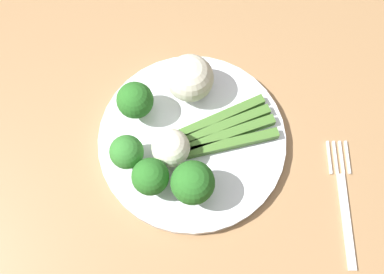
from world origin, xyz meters
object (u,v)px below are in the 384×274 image
at_px(broccoli_outer_edge, 135,101).
at_px(fork, 344,200).
at_px(plate, 192,140).
at_px(broccoli_right, 193,183).
at_px(asparagus_bundle, 225,131).
at_px(cauliflower_left, 171,148).
at_px(broccoli_back, 127,152).
at_px(cauliflower_edge, 190,78).
at_px(broccoli_near_center, 150,177).
at_px(dining_table, 148,175).

bearing_deg(broccoli_outer_edge, fork, -13.93).
bearing_deg(plate, broccoli_right, -79.29).
bearing_deg(broccoli_right, fork, 7.13).
relative_size(broccoli_right, fork, 0.39).
bearing_deg(broccoli_right, asparagus_bundle, 71.78).
distance_m(broccoli_right, cauliflower_left, 0.06).
relative_size(broccoli_back, cauliflower_edge, 0.83).
xyz_separation_m(asparagus_bundle, fork, (0.16, -0.06, -0.02)).
relative_size(asparagus_bundle, broccoli_back, 2.64).
distance_m(broccoli_right, broccoli_outer_edge, 0.13).
distance_m(asparagus_bundle, broccoli_outer_edge, 0.12).
distance_m(broccoli_right, fork, 0.20).
bearing_deg(fork, broccoli_outer_edge, 65.52).
bearing_deg(cauliflower_edge, broccoli_back, -117.42).
bearing_deg(broccoli_near_center, cauliflower_left, 69.53).
bearing_deg(broccoli_back, cauliflower_edge, 62.58).
relative_size(broccoli_right, cauliflower_edge, 1.04).
height_order(asparagus_bundle, broccoli_near_center, broccoli_near_center).
xyz_separation_m(broccoli_outer_edge, broccoli_near_center, (0.04, -0.09, -0.00)).
bearing_deg(dining_table, cauliflower_edge, 64.67).
relative_size(broccoli_back, broccoli_outer_edge, 0.90).
bearing_deg(asparagus_bundle, dining_table, 173.17).
bearing_deg(broccoli_near_center, plate, 60.76).
bearing_deg(plate, cauliflower_edge, 102.28).
bearing_deg(broccoli_outer_edge, cauliflower_edge, 35.39).
bearing_deg(broccoli_outer_edge, dining_table, -75.21).
distance_m(dining_table, cauliflower_left, 0.14).
relative_size(asparagus_bundle, broccoli_near_center, 2.46).
bearing_deg(broccoli_back, fork, -0.38).
bearing_deg(broccoli_near_center, dining_table, 123.21).
height_order(asparagus_bundle, cauliflower_edge, cauliflower_edge).
bearing_deg(broccoli_right, plate, 100.71).
distance_m(broccoli_outer_edge, cauliflower_edge, 0.08).
relative_size(dining_table, fork, 8.53).
bearing_deg(fork, broccoli_near_center, 85.12).
bearing_deg(broccoli_back, dining_table, 47.70).
xyz_separation_m(asparagus_bundle, cauliflower_left, (-0.06, -0.04, 0.02)).
bearing_deg(cauliflower_left, dining_table, -172.62).
bearing_deg(cauliflower_edge, broccoli_near_center, -99.44).
xyz_separation_m(dining_table, plate, (0.06, 0.03, 0.10)).
height_order(asparagus_bundle, broccoli_back, broccoli_back).
height_order(dining_table, plate, plate).
relative_size(plate, fork, 1.48).
height_order(broccoli_back, cauliflower_left, broccoli_back).
xyz_separation_m(asparagus_bundle, broccoli_right, (-0.03, -0.08, 0.03)).
bearing_deg(broccoli_back, cauliflower_left, 18.32).
height_order(broccoli_back, fork, broccoli_back).
relative_size(plate, broccoli_right, 3.79).
relative_size(cauliflower_edge, fork, 0.38).
distance_m(broccoli_back, broccoli_outer_edge, 0.07).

